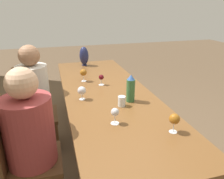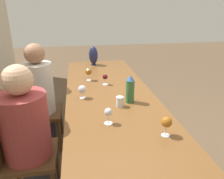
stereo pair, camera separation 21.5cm
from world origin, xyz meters
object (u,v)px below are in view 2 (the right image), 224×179
Objects in this scene: person_far at (41,94)px; wine_glass_0 at (167,122)px; water_bottle at (130,89)px; wine_glass_3 at (105,77)px; water_tumbler at (120,102)px; person_near at (28,134)px; wine_glass_4 at (82,90)px; wine_glass_2 at (89,72)px; chair_near at (19,149)px; wine_glass_1 at (108,113)px; vase at (93,55)px; chair_far at (35,107)px.

wine_glass_0 is at bearing -137.80° from person_far.
water_bottle is 2.18× the size of wine_glass_3.
water_tumbler is 0.61m from wine_glass_3.
wine_glass_4 is at bearing -45.56° from person_near.
wine_glass_0 is at bearing -169.19° from water_bottle.
water_bottle is at bearing -162.34° from wine_glass_3.
wine_glass_4 is at bearing 53.11° from water_tumbler.
chair_near is (-0.99, 0.65, -0.34)m from wine_glass_2.
chair_near is (0.09, 0.73, -0.32)m from wine_glass_1.
wine_glass_4 is 0.11× the size of person_far.
chair_near is at bearing 173.61° from person_far.
water_tumbler is at bearing -77.25° from chair_near.
wine_glass_2 is at bearing 26.00° from water_bottle.
wine_glass_0 is 0.98× the size of wine_glass_2.
water_tumbler is 1.52m from vase.
person_near is (-0.28, 0.91, -0.22)m from water_bottle.
person_near reaches higher than vase.
person_near reaches higher than chair_far.
person_near is at bearing 137.47° from wine_glass_3.
chair_far reaches higher than wine_glass_2.
water_tumbler is at bearing -175.88° from vase.
water_bottle is at bearing -119.94° from person_far.
person_far is at bearing 35.76° from wine_glass_1.
person_far reaches higher than wine_glass_1.
wine_glass_0 is 1.17m from wine_glass_3.
wine_glass_2 is (-0.72, 0.12, -0.04)m from vase.
person_near is at bearing 158.32° from vase.
water_bottle is 1.77× the size of wine_glass_2.
wine_glass_1 is 0.87× the size of wine_glass_2.
chair_far is (-0.00, 0.83, -0.32)m from wine_glass_3.
vase is 0.91m from wine_glass_3.
wine_glass_1 is 1.08m from wine_glass_2.
chair_far is at bearing 6.59° from person_near.
wine_glass_3 is 0.10× the size of person_far.
chair_far is 0.82m from person_near.
wine_glass_2 is 1.15m from person_near.
water_bottle is at bearing -74.39° from chair_near.
wine_glass_1 is 0.99× the size of wine_glass_4.
wine_glass_1 is (-1.81, 0.04, -0.05)m from vase.
water_tumbler is 0.42m from wine_glass_4.
chair_far is 0.79× the size of person_far.
person_far is (-0.00, -0.09, 0.16)m from chair_far.
water_bottle is 1.07m from person_far.
chair_far is at bearing 106.14° from wine_glass_2.
wine_glass_4 reaches higher than water_tumbler.
chair_near and chair_far have the same top height.
water_bottle is at bearing -55.40° from water_tumbler.
vase is at bearing -24.30° from chair_near.
wine_glass_3 is at bearing -89.79° from person_far.
chair_near is at bearing 146.68° from wine_glass_2.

